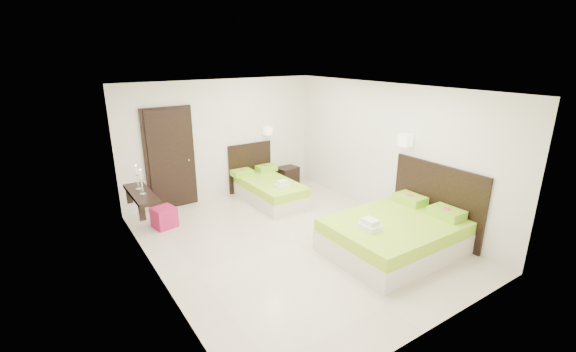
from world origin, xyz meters
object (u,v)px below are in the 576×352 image
nightstand (286,176)px  ottoman (164,217)px  bed_double (398,232)px  bed_single (268,188)px

nightstand → ottoman: size_ratio=1.31×
ottoman → bed_double: bearing=-45.9°
bed_double → ottoman: bed_double is taller
nightstand → ottoman: 3.34m
bed_single → bed_double: (0.62, -3.13, 0.03)m
ottoman → bed_single: bearing=2.3°
bed_single → nightstand: 1.15m
bed_single → bed_double: bed_double is taller
bed_single → bed_double: size_ratio=0.86×
bed_single → nightstand: size_ratio=3.64×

